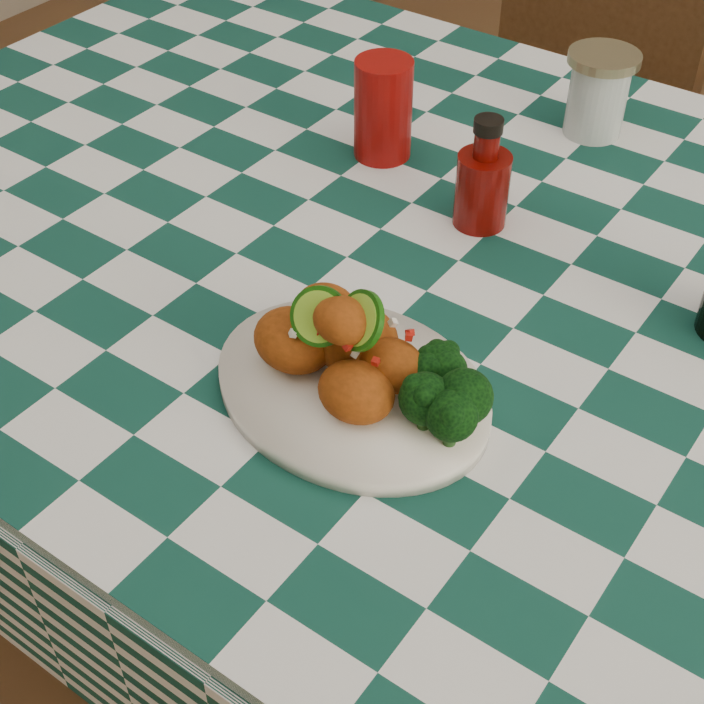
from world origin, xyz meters
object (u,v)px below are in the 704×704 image
Objects in this scene: ketchup_bottle at (484,173)px; mason_jar at (598,94)px; plate at (352,389)px; red_tumbler at (383,109)px; wooden_chair_left at (526,178)px; fried_chicken_pile at (348,342)px; dining_table at (437,494)px.

mason_jar is (0.02, 0.26, -0.01)m from ketchup_bottle.
plate is 0.44m from red_tumbler.
wooden_chair_left is at bearing 106.08° from plate.
fried_chicken_pile is at bearing 180.00° from plate.
mason_jar is at bearing -49.73° from wooden_chair_left.
mason_jar is (-0.00, 0.34, 0.45)m from dining_table.
plate is (0.03, -0.24, 0.40)m from dining_table.
plate is 1.85× the size of fried_chicken_pile.
fried_chicken_pile is 0.58m from mason_jar.
dining_table is 0.47m from plate.
red_tumbler reaches higher than fried_chicken_pile.
red_tumbler is at bearing 144.81° from dining_table.
dining_table is 1.86× the size of wooden_chair_left.
red_tumbler is 0.95× the size of ketchup_bottle.
fried_chicken_pile is 0.17× the size of wooden_chair_left.
dining_table is at bearing 95.59° from fried_chicken_pile.
mason_jar is (-0.03, 0.57, -0.01)m from fried_chicken_pile.
ketchup_bottle reaches higher than plate.
dining_table is 12.73× the size of ketchup_bottle.
wooden_chair_left is (-0.24, 0.70, 0.05)m from dining_table.
fried_chicken_pile is at bearing -67.42° from wooden_chair_left.
red_tumbler is at bearing -78.20° from wooden_chair_left.
ketchup_bottle is (-0.02, 0.08, 0.46)m from dining_table.
red_tumbler reaches higher than wooden_chair_left.
dining_table is 0.56m from mason_jar.
plate is 0.31× the size of wooden_chair_left.
fried_chicken_pile is (0.02, -0.24, 0.46)m from dining_table.
ketchup_bottle reaches higher than mason_jar.
plate is 2.21× the size of red_tumbler.
dining_table is at bearing -75.84° from ketchup_bottle.
ketchup_bottle is at bearing -63.54° from wooden_chair_left.
wooden_chair_left is (-0.22, 0.62, -0.41)m from ketchup_bottle.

